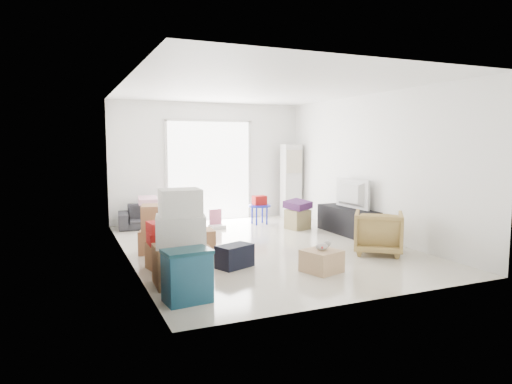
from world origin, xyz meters
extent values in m
cube|color=beige|center=(0.00, 0.00, -0.12)|extent=(4.50, 6.00, 0.24)
cube|color=white|center=(0.00, 0.00, 2.82)|extent=(4.50, 6.00, 0.24)
cube|color=white|center=(0.00, 3.12, 1.35)|extent=(4.50, 0.24, 2.70)
cube|color=white|center=(0.00, -3.12, 1.35)|extent=(4.50, 0.24, 2.70)
cube|color=white|center=(-2.37, 0.00, 1.35)|extent=(0.24, 6.00, 2.70)
cube|color=white|center=(2.37, 0.00, 1.35)|extent=(0.24, 6.00, 2.70)
cube|color=white|center=(0.00, 2.98, 1.15)|extent=(2.00, 0.01, 2.30)
cube|color=silver|center=(-1.00, 2.97, 1.15)|extent=(0.06, 0.04, 2.30)
cube|color=silver|center=(1.00, 2.97, 1.15)|extent=(0.06, 0.04, 2.30)
cube|color=silver|center=(0.00, 2.97, 2.30)|extent=(2.10, 0.04, 0.06)
cube|color=silver|center=(1.95, 2.65, 0.88)|extent=(0.45, 0.30, 1.75)
cube|color=black|center=(2.00, 0.33, 0.26)|extent=(0.46, 1.54, 0.51)
imported|color=black|center=(2.00, 0.33, 0.58)|extent=(0.62, 1.02, 0.13)
imported|color=#29292E|center=(-1.26, 2.50, 0.33)|extent=(1.74, 0.68, 0.66)
cube|color=#DCA0B0|center=(-1.50, 2.53, 0.72)|extent=(0.38, 0.31, 0.11)
cube|color=#DCA0B0|center=(-0.93, 2.45, 0.72)|extent=(0.41, 0.38, 0.11)
imported|color=tan|center=(1.53, -1.21, 0.38)|extent=(1.01, 1.00, 0.76)
cube|color=navy|center=(-1.90, -2.23, 0.14)|extent=(0.53, 0.40, 0.28)
cube|color=navy|center=(-1.90, -2.23, 0.42)|extent=(0.53, 0.40, 0.28)
cube|color=#0C333D|center=(-1.90, -2.23, 0.58)|extent=(0.56, 0.42, 0.04)
cube|color=#8D5B3F|center=(-1.80, -1.55, 0.25)|extent=(0.68, 0.58, 0.50)
cube|color=white|center=(-1.80, -1.55, 0.69)|extent=(0.70, 0.61, 0.39)
cube|color=white|center=(-1.80, -1.55, 1.05)|extent=(0.53, 0.48, 0.33)
cube|color=#8D5B3F|center=(-1.80, -0.80, 0.19)|extent=(0.60, 0.60, 0.37)
cube|color=#AE1515|center=(-1.80, -0.80, 0.45)|extent=(0.56, 0.37, 0.17)
cube|color=#AE1515|center=(-1.80, -0.80, 0.61)|extent=(0.57, 0.40, 0.15)
cube|color=#8D5B3F|center=(-1.77, 0.22, 0.19)|extent=(0.64, 0.58, 0.38)
cube|color=#8D5B3F|center=(-1.77, 0.22, 0.58)|extent=(0.54, 0.54, 0.41)
cube|color=#8D5B3F|center=(-1.11, 0.01, 0.19)|extent=(0.48, 0.48, 0.37)
cube|color=black|center=(-0.91, -1.09, 0.16)|extent=(0.59, 0.48, 0.33)
cube|color=#968B57|center=(1.33, 1.16, 0.20)|extent=(0.49, 0.49, 0.40)
cube|color=#4B2257|center=(1.33, 1.16, 0.47)|extent=(0.58, 0.58, 0.14)
cylinder|color=#141FAB|center=(0.84, 2.01, 0.41)|extent=(0.50, 0.50, 0.04)
cylinder|color=#141FAB|center=(0.96, 2.14, 0.20)|extent=(0.04, 0.04, 0.39)
cylinder|color=#141FAB|center=(0.71, 2.14, 0.20)|extent=(0.04, 0.04, 0.39)
cylinder|color=#141FAB|center=(0.71, 1.89, 0.20)|extent=(0.04, 0.04, 0.39)
cylinder|color=#141FAB|center=(0.96, 1.89, 0.20)|extent=(0.04, 0.04, 0.39)
cube|color=#AE1515|center=(0.84, 2.01, 0.53)|extent=(0.28, 0.22, 0.20)
cube|color=silver|center=(-0.19, 1.87, 0.04)|extent=(0.33, 0.30, 0.07)
cube|color=#C66085|center=(-0.19, 1.98, 0.23)|extent=(0.28, 0.08, 0.32)
cube|color=tan|center=(0.12, -1.78, 0.15)|extent=(0.57, 0.57, 0.30)
ellipsoid|color=#B2ADA8|center=(0.12, -1.78, 0.36)|extent=(0.19, 0.13, 0.10)
cube|color=red|center=(0.12, -1.78, 0.36)|extent=(0.16, 0.14, 0.03)
sphere|color=#B2ADA8|center=(0.23, -1.75, 0.38)|extent=(0.10, 0.10, 0.10)
camera|label=1|loc=(-3.15, -7.10, 1.78)|focal=32.00mm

